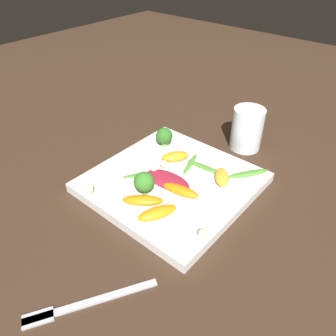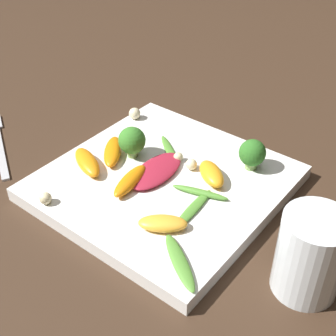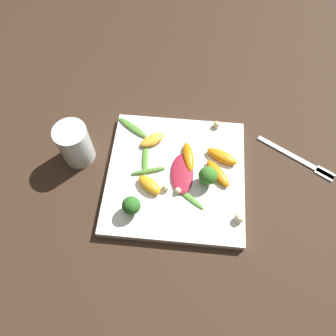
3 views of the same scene
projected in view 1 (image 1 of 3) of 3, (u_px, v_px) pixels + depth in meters
ground_plane at (172, 186)px, 0.66m from camera, size 2.40×2.40×0.00m
plate at (172, 182)px, 0.66m from camera, size 0.30×0.30×0.02m
drinking_glass at (247, 129)px, 0.75m from camera, size 0.07×0.07×0.10m
fork at (77, 306)px, 0.45m from camera, size 0.17×0.11×0.01m
radicchio_leaf_0 at (168, 180)px, 0.64m from camera, size 0.05×0.10×0.01m
orange_segment_0 at (143, 200)px, 0.59m from camera, size 0.06×0.07×0.01m
orange_segment_1 at (157, 213)px, 0.56m from camera, size 0.08×0.05×0.02m
orange_segment_2 at (181, 190)px, 0.61m from camera, size 0.04×0.08×0.02m
orange_segment_3 at (222, 177)px, 0.64m from camera, size 0.06×0.06×0.02m
orange_segment_4 at (175, 156)px, 0.70m from camera, size 0.06×0.06×0.02m
broccoli_floret_0 at (164, 136)px, 0.74m from camera, size 0.04×0.04×0.04m
broccoli_floret_1 at (144, 182)px, 0.60m from camera, size 0.04×0.04×0.05m
arugula_sprig_0 at (143, 174)px, 0.66m from camera, size 0.07×0.06×0.00m
arugula_sprig_1 at (205, 167)px, 0.68m from camera, size 0.02×0.09×0.01m
arugula_sprig_2 at (249, 173)px, 0.66m from camera, size 0.08×0.06×0.01m
arugula_sprig_3 at (191, 164)px, 0.68m from camera, size 0.08×0.03×0.01m
macadamia_nut_0 at (154, 169)px, 0.67m from camera, size 0.01×0.01×0.01m
macadamia_nut_1 at (203, 233)px, 0.53m from camera, size 0.02×0.02×0.02m
macadamia_nut_2 at (89, 189)px, 0.61m from camera, size 0.02×0.02×0.02m
macadamia_nut_3 at (164, 164)px, 0.68m from camera, size 0.02×0.02×0.02m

